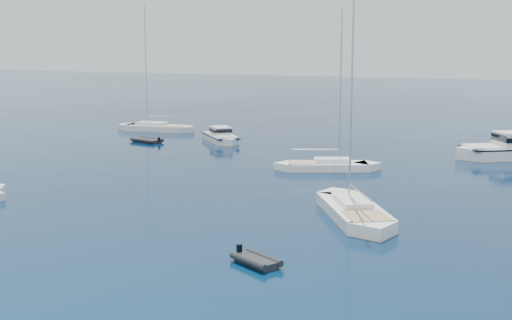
{
  "coord_description": "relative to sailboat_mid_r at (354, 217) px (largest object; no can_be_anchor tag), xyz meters",
  "views": [
    {
      "loc": [
        19.54,
        -23.06,
        11.46
      ],
      "look_at": [
        -1.59,
        26.31,
        2.2
      ],
      "focal_mm": 48.19,
      "sensor_mm": 36.0,
      "label": 1
    }
  ],
  "objects": [
    {
      "name": "sailboat_centre",
      "position": [
        -6.68,
        15.69,
        0.0
      ],
      "size": [
        10.42,
        6.48,
        15.0
      ],
      "primitive_type": null,
      "rotation": [
        0.0,
        0.0,
        5.12
      ],
      "color": "white",
      "rests_on": "ground"
    },
    {
      "name": "motor_cruiser_horizon",
      "position": [
        -23.37,
        27.86,
        0.0
      ],
      "size": [
        7.69,
        8.08,
        2.24
      ],
      "primitive_type": null,
      "rotation": [
        0.0,
        0.0,
        3.88
      ],
      "color": "silver",
      "rests_on": "ground"
    },
    {
      "name": "tender_grey_near",
      "position": [
        -2.08,
        -11.56,
        0.0
      ],
      "size": [
        3.37,
        2.88,
        0.95
      ],
      "primitive_type": null,
      "rotation": [
        0.0,
        0.0,
        4.21
      ],
      "color": "black",
      "rests_on": "ground"
    },
    {
      "name": "sailboat_mid_r",
      "position": [
        0.0,
        0.0,
        0.0
      ],
      "size": [
        8.97,
        12.1,
        17.93
      ],
      "primitive_type": null,
      "rotation": [
        0.0,
        0.0,
        0.54
      ],
      "color": "white",
      "rests_on": "ground"
    },
    {
      "name": "ground",
      "position": [
        -8.12,
        -20.07,
        0.0
      ],
      "size": [
        400.0,
        400.0,
        0.0
      ],
      "primitive_type": "plane",
      "color": "navy",
      "rests_on": "ground"
    },
    {
      "name": "tender_grey_far",
      "position": [
        -31.12,
        24.17,
        0.0
      ],
      "size": [
        4.42,
        3.11,
        0.95
      ],
      "primitive_type": null,
      "rotation": [
        0.0,
        0.0,
        1.31
      ],
      "color": "black",
      "rests_on": "ground"
    },
    {
      "name": "sailboat_far_l",
      "position": [
        -35.62,
        33.43,
        0.0
      ],
      "size": [
        11.62,
        4.09,
        16.73
      ],
      "primitive_type": null,
      "rotation": [
        0.0,
        0.0,
        1.67
      ],
      "color": "silver",
      "rests_on": "ground"
    }
  ]
}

